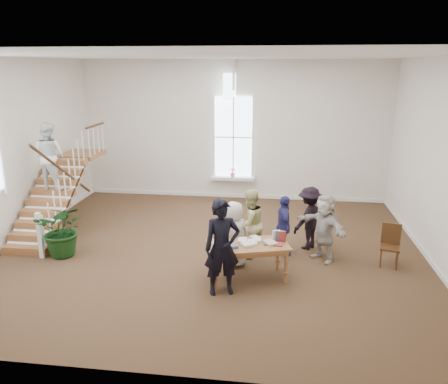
# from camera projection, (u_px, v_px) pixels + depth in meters

# --- Properties ---
(ground) EXTENTS (10.00, 10.00, 0.00)m
(ground) POSITION_uv_depth(u_px,v_px,m) (213.00, 250.00, 10.56)
(ground) COLOR #43291A
(ground) RESTS_ON ground
(room_shell) EXTENTS (10.49, 10.00, 10.00)m
(room_shell) POSITION_uv_depth(u_px,v_px,m) (233.00, 186.00, 14.64)
(room_shell) COLOR silver
(room_shell) RESTS_ON ground
(staircase) EXTENTS (1.10, 4.10, 2.92)m
(staircase) POSITION_uv_depth(u_px,v_px,m) (52.00, 172.00, 11.36)
(staircase) COLOR brown
(staircase) RESTS_ON ground
(library_table) EXTENTS (1.82, 1.25, 0.84)m
(library_table) POSITION_uv_depth(u_px,v_px,m) (247.00, 248.00, 8.95)
(library_table) COLOR brown
(library_table) RESTS_ON ground
(police_officer) EXTENTS (0.81, 0.67, 1.91)m
(police_officer) POSITION_uv_depth(u_px,v_px,m) (222.00, 247.00, 8.31)
(police_officer) COLOR black
(police_officer) RESTS_ON ground
(elderly_woman) EXTENTS (0.86, 0.80, 1.48)m
(elderly_woman) POSITION_uv_depth(u_px,v_px,m) (234.00, 234.00, 9.55)
(elderly_woman) COLOR beige
(elderly_woman) RESTS_ON ground
(person_yellow) EXTENTS (1.00, 0.99, 1.63)m
(person_yellow) POSITION_uv_depth(u_px,v_px,m) (249.00, 224.00, 9.97)
(person_yellow) COLOR #C5C17B
(person_yellow) RESTS_ON ground
(woman_cluster_a) EXTENTS (0.54, 0.90, 1.43)m
(woman_cluster_a) POSITION_uv_depth(u_px,v_px,m) (284.00, 226.00, 10.14)
(woman_cluster_a) COLOR navy
(woman_cluster_a) RESTS_ON ground
(woman_cluster_b) EXTENTS (1.08, 1.13, 1.54)m
(woman_cluster_b) POSITION_uv_depth(u_px,v_px,m) (309.00, 218.00, 10.48)
(woman_cluster_b) COLOR black
(woman_cluster_b) RESTS_ON ground
(woman_cluster_c) EXTENTS (1.29, 1.42, 1.57)m
(woman_cluster_c) POSITION_uv_depth(u_px,v_px,m) (324.00, 228.00, 9.81)
(woman_cluster_c) COLOR #BAB2A7
(woman_cluster_c) RESTS_ON ground
(floor_plant) EXTENTS (1.33, 1.21, 1.28)m
(floor_plant) POSITION_uv_depth(u_px,v_px,m) (63.00, 229.00, 10.10)
(floor_plant) COLOR black
(floor_plant) RESTS_ON ground
(side_chair) EXTENTS (0.49, 0.49, 0.95)m
(side_chair) POSITION_uv_depth(u_px,v_px,m) (390.00, 243.00, 9.64)
(side_chair) COLOR #3A2310
(side_chair) RESTS_ON ground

